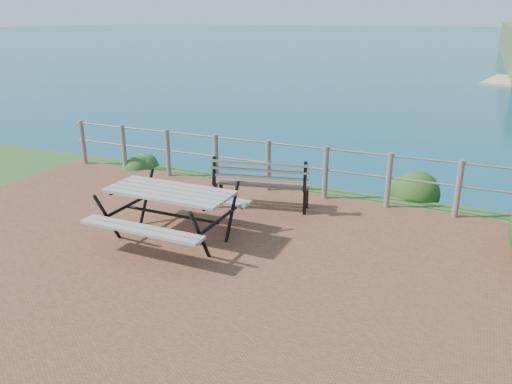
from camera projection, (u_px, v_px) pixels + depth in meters
The scene contains 7 objects.
ground at pixel (176, 263), 6.95m from camera, with size 10.00×7.00×0.12m, color brown.
ocean at pixel (478, 25), 179.26m from camera, with size 1200.00×1200.00×0.00m, color #136173.
safety_railing at pixel (268, 163), 9.65m from camera, with size 9.40×0.10×1.00m.
picnic_table at pixel (170, 210), 7.49m from camera, with size 1.90×1.65×0.80m.
park_bench at pixel (262, 175), 8.72m from camera, with size 1.76×0.77×0.96m.
shrub_lip_west at pixel (145, 167), 11.34m from camera, with size 0.67×0.67×0.37m, color #27541F.
shrub_lip_east at pixel (409, 195), 9.62m from camera, with size 0.89×0.89×0.67m, color #254916.
Camera 1 is at (3.54, -5.23, 3.27)m, focal length 35.00 mm.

